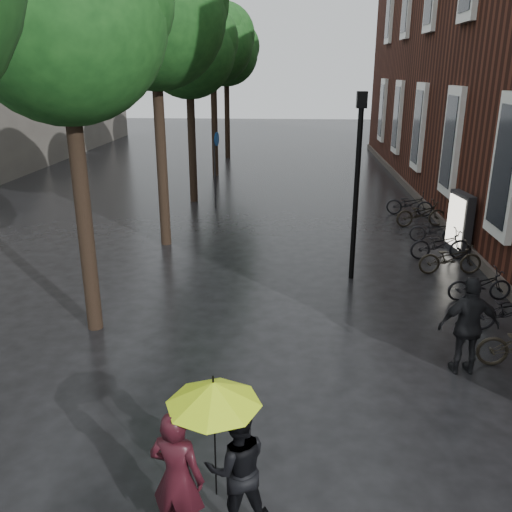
# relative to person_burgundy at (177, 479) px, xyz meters

# --- Properties ---
(street_trees) EXTENTS (4.33, 34.03, 8.91)m
(street_trees) POSITION_rel_person_burgundy_xyz_m (-2.85, 14.34, 5.44)
(street_trees) COLOR black
(street_trees) RESTS_ON ground
(person_burgundy) EXTENTS (0.74, 0.57, 1.80)m
(person_burgundy) POSITION_rel_person_burgundy_xyz_m (0.00, 0.00, 0.00)
(person_burgundy) COLOR black
(person_burgundy) RESTS_ON ground
(person_black) EXTENTS (0.92, 0.79, 1.62)m
(person_black) POSITION_rel_person_burgundy_xyz_m (0.65, 0.34, -0.09)
(person_black) COLOR black
(person_black) RESTS_ON ground
(lime_umbrella) EXTENTS (1.09, 1.09, 1.60)m
(lime_umbrella) POSITION_rel_person_burgundy_xyz_m (0.42, 0.18, 1.03)
(lime_umbrella) COLOR black
(lime_umbrella) RESTS_ON ground
(pedestrian_walking) EXTENTS (1.12, 0.53, 1.86)m
(pedestrian_walking) POSITION_rel_person_burgundy_xyz_m (4.46, 4.10, 0.03)
(pedestrian_walking) COLOR black
(pedestrian_walking) RESTS_ON ground
(parked_bicycles) EXTENTS (2.13, 12.06, 0.94)m
(parked_bicycles) POSITION_rel_person_burgundy_xyz_m (5.74, 9.89, -0.45)
(parked_bicycles) COLOR black
(parked_bicycles) RESTS_ON ground
(ad_lightbox) EXTENTS (0.28, 1.23, 1.85)m
(ad_lightbox) POSITION_rel_person_burgundy_xyz_m (6.29, 11.15, 0.03)
(ad_lightbox) COLOR black
(ad_lightbox) RESTS_ON ground
(lamp_post) EXTENTS (0.25, 0.25, 4.81)m
(lamp_post) POSITION_rel_person_burgundy_xyz_m (2.87, 8.78, 2.02)
(lamp_post) COLOR black
(lamp_post) RESTS_ON ground
(cycle_sign) EXTENTS (0.16, 0.54, 2.98)m
(cycle_sign) POSITION_rel_person_burgundy_xyz_m (-1.82, 16.60, 1.07)
(cycle_sign) COLOR #262628
(cycle_sign) RESTS_ON ground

